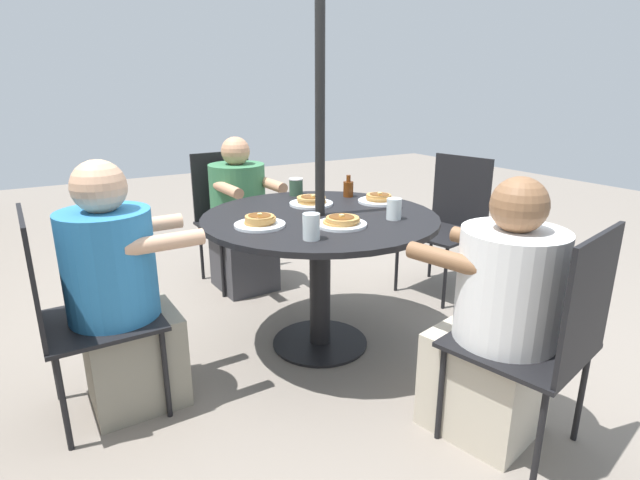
{
  "coord_description": "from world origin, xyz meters",
  "views": [
    {
      "loc": [
        -2.17,
        1.32,
        1.41
      ],
      "look_at": [
        0.0,
        0.0,
        0.62
      ],
      "focal_mm": 28.0,
      "sensor_mm": 36.0,
      "label": 1
    }
  ],
  "objects_px": {
    "patio_table": "(320,239)",
    "pancake_plate_c": "(379,199)",
    "patio_chair_south": "(546,333)",
    "diner_north": "(241,222)",
    "pancake_plate_a": "(311,202)",
    "drinking_glass_b": "(394,209)",
    "patio_chair_east": "(73,307)",
    "coffee_cup": "(296,187)",
    "pancake_plate_d": "(342,222)",
    "pancake_plate_b": "(260,222)",
    "diner_east": "(121,301)",
    "diner_south": "(497,326)",
    "drinking_glass_a": "(311,227)",
    "patio_chair_north": "(230,211)",
    "patio_chair_west": "(449,218)",
    "syrup_bottle": "(348,188)"
  },
  "relations": [
    {
      "from": "pancake_plate_b",
      "to": "pancake_plate_d",
      "type": "distance_m",
      "value": 0.4
    },
    {
      "from": "diner_north",
      "to": "pancake_plate_a",
      "type": "bearing_deg",
      "value": 96.14
    },
    {
      "from": "diner_north",
      "to": "pancake_plate_a",
      "type": "height_order",
      "value": "diner_north"
    },
    {
      "from": "patio_chair_east",
      "to": "diner_south",
      "type": "height_order",
      "value": "diner_south"
    },
    {
      "from": "patio_chair_north",
      "to": "patio_chair_east",
      "type": "xyz_separation_m",
      "value": [
        -1.23,
        1.17,
        0.0
      ]
    },
    {
      "from": "coffee_cup",
      "to": "diner_north",
      "type": "bearing_deg",
      "value": 17.15
    },
    {
      "from": "diner_north",
      "to": "drinking_glass_a",
      "type": "relative_size",
      "value": 9.16
    },
    {
      "from": "diner_north",
      "to": "syrup_bottle",
      "type": "relative_size",
      "value": 8.09
    },
    {
      "from": "patio_chair_south",
      "to": "pancake_plate_d",
      "type": "relative_size",
      "value": 3.79
    },
    {
      "from": "pancake_plate_a",
      "to": "pancake_plate_b",
      "type": "height_order",
      "value": "pancake_plate_b"
    },
    {
      "from": "patio_chair_east",
      "to": "drinking_glass_b",
      "type": "relative_size",
      "value": 8.77
    },
    {
      "from": "diner_north",
      "to": "drinking_glass_a",
      "type": "bearing_deg",
      "value": 78.88
    },
    {
      "from": "diner_east",
      "to": "pancake_plate_c",
      "type": "height_order",
      "value": "diner_east"
    },
    {
      "from": "diner_north",
      "to": "patio_chair_west",
      "type": "bearing_deg",
      "value": 145.25
    },
    {
      "from": "pancake_plate_b",
      "to": "patio_table",
      "type": "bearing_deg",
      "value": -84.65
    },
    {
      "from": "patio_chair_south",
      "to": "patio_chair_west",
      "type": "bearing_deg",
      "value": 44.14
    },
    {
      "from": "patio_chair_north",
      "to": "patio_chair_south",
      "type": "height_order",
      "value": "same"
    },
    {
      "from": "drinking_glass_b",
      "to": "patio_chair_east",
      "type": "bearing_deg",
      "value": 80.55
    },
    {
      "from": "patio_chair_west",
      "to": "pancake_plate_c",
      "type": "distance_m",
      "value": 0.8
    },
    {
      "from": "diner_east",
      "to": "drinking_glass_a",
      "type": "distance_m",
      "value": 0.89
    },
    {
      "from": "patio_chair_west",
      "to": "pancake_plate_d",
      "type": "xyz_separation_m",
      "value": [
        -0.46,
        1.21,
        0.25
      ]
    },
    {
      "from": "patio_table",
      "to": "diner_east",
      "type": "relative_size",
      "value": 1.1
    },
    {
      "from": "patio_chair_west",
      "to": "syrup_bottle",
      "type": "height_order",
      "value": "patio_chair_west"
    },
    {
      "from": "patio_chair_south",
      "to": "syrup_bottle",
      "type": "distance_m",
      "value": 1.51
    },
    {
      "from": "patio_chair_south",
      "to": "pancake_plate_c",
      "type": "height_order",
      "value": "patio_chair_south"
    },
    {
      "from": "patio_chair_south",
      "to": "pancake_plate_a",
      "type": "relative_size",
      "value": 3.79
    },
    {
      "from": "pancake_plate_b",
      "to": "pancake_plate_c",
      "type": "bearing_deg",
      "value": -82.28
    },
    {
      "from": "coffee_cup",
      "to": "pancake_plate_d",
      "type": "bearing_deg",
      "value": 168.72
    },
    {
      "from": "drinking_glass_a",
      "to": "patio_chair_west",
      "type": "bearing_deg",
      "value": -68.14
    },
    {
      "from": "patio_chair_north",
      "to": "pancake_plate_c",
      "type": "relative_size",
      "value": 3.79
    },
    {
      "from": "diner_south",
      "to": "drinking_glass_a",
      "type": "relative_size",
      "value": 9.32
    },
    {
      "from": "patio_chair_north",
      "to": "pancake_plate_b",
      "type": "xyz_separation_m",
      "value": [
        -1.25,
        0.32,
        0.25
      ]
    },
    {
      "from": "patio_chair_south",
      "to": "patio_chair_west",
      "type": "height_order",
      "value": "same"
    },
    {
      "from": "diner_north",
      "to": "patio_chair_south",
      "type": "relative_size",
      "value": 1.14
    },
    {
      "from": "patio_chair_south",
      "to": "drinking_glass_b",
      "type": "relative_size",
      "value": 8.77
    },
    {
      "from": "pancake_plate_b",
      "to": "pancake_plate_c",
      "type": "height_order",
      "value": "pancake_plate_b"
    },
    {
      "from": "patio_chair_south",
      "to": "pancake_plate_c",
      "type": "relative_size",
      "value": 3.79
    },
    {
      "from": "patio_table",
      "to": "pancake_plate_c",
      "type": "distance_m",
      "value": 0.48
    },
    {
      "from": "pancake_plate_c",
      "to": "syrup_bottle",
      "type": "bearing_deg",
      "value": 16.75
    },
    {
      "from": "pancake_plate_a",
      "to": "pancake_plate_d",
      "type": "distance_m",
      "value": 0.47
    },
    {
      "from": "patio_chair_south",
      "to": "drinking_glass_b",
      "type": "distance_m",
      "value": 0.96
    },
    {
      "from": "diner_south",
      "to": "drinking_glass_a",
      "type": "height_order",
      "value": "diner_south"
    },
    {
      "from": "patio_chair_north",
      "to": "coffee_cup",
      "type": "distance_m",
      "value": 0.79
    },
    {
      "from": "patio_table",
      "to": "pancake_plate_b",
      "type": "bearing_deg",
      "value": 95.35
    },
    {
      "from": "patio_chair_south",
      "to": "pancake_plate_a",
      "type": "distance_m",
      "value": 1.44
    },
    {
      "from": "patio_table",
      "to": "pancake_plate_d",
      "type": "distance_m",
      "value": 0.28
    },
    {
      "from": "pancake_plate_a",
      "to": "drinking_glass_b",
      "type": "xyz_separation_m",
      "value": [
        -0.49,
        -0.2,
        0.03
      ]
    },
    {
      "from": "pancake_plate_b",
      "to": "patio_chair_south",
      "type": "bearing_deg",
      "value": -151.33
    },
    {
      "from": "patio_chair_north",
      "to": "diner_east",
      "type": "distance_m",
      "value": 1.57
    },
    {
      "from": "patio_chair_west",
      "to": "pancake_plate_d",
      "type": "distance_m",
      "value": 1.32
    }
  ]
}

